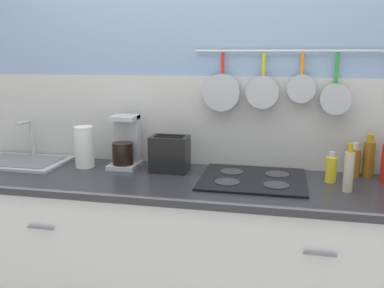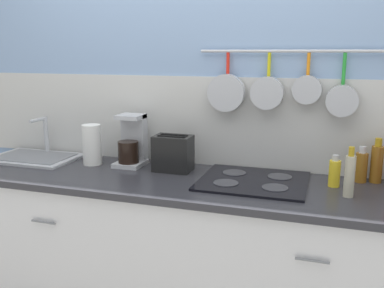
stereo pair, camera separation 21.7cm
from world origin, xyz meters
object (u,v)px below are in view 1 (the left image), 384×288
Objects in this scene: paper_towel_roll at (84,147)px; bottle_dish_soap at (331,169)px; toaster at (170,154)px; coffee_maker at (126,145)px; bottle_hot_sauce at (354,162)px; bottle_olive_oil at (349,171)px; bottle_vinegar at (369,158)px.

paper_towel_roll is 1.36m from bottle_dish_soap.
toaster is (0.50, 0.02, -0.02)m from paper_towel_roll.
coffee_maker is 1.13m from bottle_dish_soap.
bottle_olive_oil is at bearing -104.02° from bottle_hot_sauce.
bottle_dish_soap is at bearing 113.98° from bottle_olive_oil.
paper_towel_roll is 1.43m from bottle_olive_oil.
coffee_maker is 0.28m from toaster.
toaster is 0.95× the size of bottle_olive_oil.
bottle_hot_sauce is at bearing 75.98° from bottle_olive_oil.
bottle_hot_sauce is at bearing 5.80° from toaster.
paper_towel_roll is at bearing 174.07° from bottle_olive_oil.
bottle_hot_sauce is 0.81× the size of bottle_vinegar.
bottle_dish_soap is at bearing -145.64° from bottle_vinegar.
paper_towel_roll is 0.79× the size of coffee_maker.
toaster is 0.98× the size of bottle_vinegar.
bottle_hot_sauce is 0.08m from bottle_vinegar.
bottle_olive_oil is (1.42, -0.15, -0.01)m from paper_towel_roll.
paper_towel_roll is 1.28× the size of bottle_hot_sauce.
coffee_maker reaches higher than bottle_hot_sauce.
coffee_maker is at bearing 176.43° from bottle_dish_soap.
bottle_dish_soap is 0.18m from bottle_hot_sauce.
bottle_dish_soap is 0.86× the size of bottle_hot_sauce.
coffee_maker is 1.61× the size of bottle_hot_sauce.
bottle_dish_soap is (0.85, -0.02, -0.03)m from toaster.
bottle_vinegar is (0.14, 0.28, -0.00)m from bottle_olive_oil.
paper_towel_roll reaches higher than bottle_olive_oil.
paper_towel_roll is at bearing -178.28° from toaster.
bottle_dish_soap is at bearing -136.90° from bottle_hot_sauce.
coffee_maker reaches higher than bottle_olive_oil.
toaster is at bearing -10.29° from coffee_maker.
bottle_vinegar is (1.05, 0.12, 0.00)m from toaster.
bottle_olive_oil is (1.19, -0.21, -0.02)m from coffee_maker.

